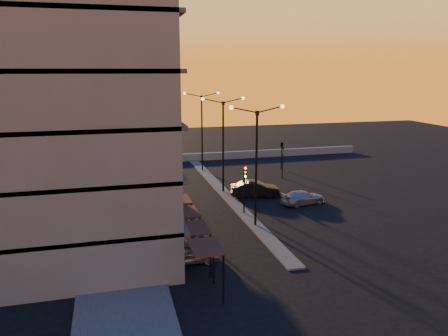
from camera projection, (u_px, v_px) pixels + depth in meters
ground at (255, 226)px, 34.45m from camera, size 120.00×120.00×0.00m
sidewalk_west at (118, 220)px, 35.59m from camera, size 5.00×40.00×0.12m
median at (223, 192)px, 43.86m from camera, size 1.20×36.00×0.12m
parapet at (208, 156)px, 59.35m from camera, size 44.00×0.50×1.00m
building at (54, 72)px, 28.35m from camera, size 14.35×17.08×25.00m
streetlamp_near at (256, 157)px, 33.21m from camera, size 4.32×0.32×9.51m
streetlamp_mid at (223, 137)px, 42.64m from camera, size 4.32×0.32×9.51m
streetlamp_far at (202, 125)px, 52.06m from camera, size 4.32×0.32×9.51m
traffic_light_main at (245, 182)px, 36.51m from camera, size 0.28×0.44×4.25m
signal_east_a at (283, 161)px, 49.21m from camera, size 0.13×0.16×3.60m
signal_east_b at (282, 145)px, 53.10m from camera, size 0.42×1.99×3.60m
car_hatchback at (185, 251)px, 27.88m from camera, size 4.42×1.94×1.48m
car_sedan at (255, 189)px, 42.20m from camera, size 4.96×2.50×1.56m
car_wagon at (303, 197)px, 39.99m from camera, size 4.51×2.56×1.23m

